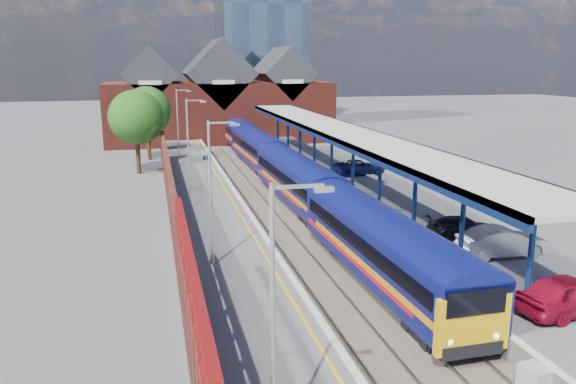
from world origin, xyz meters
The scene contains 25 objects.
ground centered at (0.00, 30.00, 0.00)m, with size 240.00×240.00×0.00m, color #5B5B5E.
ballast_bed centered at (0.00, 20.00, 0.03)m, with size 6.00×76.00×0.06m, color #473D33.
rails centered at (0.00, 20.00, 0.12)m, with size 4.51×76.00×0.14m.
left_platform centered at (-5.50, 20.00, 0.50)m, with size 5.00×76.00×1.00m, color #565659.
right_platform centered at (6.00, 20.00, 0.50)m, with size 6.00×76.00×1.00m, color #565659.
coping_left centered at (-3.15, 20.00, 1.02)m, with size 0.30×76.00×0.05m, color silver.
coping_right centered at (3.15, 20.00, 1.02)m, with size 0.30×76.00×0.05m, color silver.
yellow_line centered at (-3.75, 20.00, 1.01)m, with size 0.14×76.00×0.01m, color yellow.
train centered at (1.49, 28.88, 2.12)m, with size 3.14×65.95×3.45m.
canopy centered at (5.48, 21.95, 5.25)m, with size 4.50×52.00×4.48m.
lamp_post_a centered at (-6.36, -8.00, 4.99)m, with size 1.48×0.18×7.00m.
lamp_post_b centered at (-6.36, 6.00, 4.99)m, with size 1.48×0.18×7.00m.
lamp_post_c centered at (-6.36, 22.00, 4.99)m, with size 1.48×0.18×7.00m.
lamp_post_d centered at (-6.36, 38.00, 4.99)m, with size 1.48×0.18×7.00m.
platform_sign centered at (-5.00, 24.00, 2.69)m, with size 0.55×0.08×2.50m.
brick_wall centered at (-8.10, 13.54, 2.45)m, with size 0.35×50.00×3.86m.
station_building centered at (0.00, 58.00, 5.45)m, with size 30.00×12.12×13.78m.
glass_tower centered at (10.00, 80.00, 20.20)m, with size 14.20×14.20×40.30m.
tree_near centered at (-10.35, 35.91, 5.35)m, with size 5.20×5.20×8.10m.
tree_far centered at (-9.35, 43.91, 5.35)m, with size 5.20×5.20×8.10m.
parked_car_red centered at (6.52, -2.51, 1.77)m, with size 1.82×4.53×1.55m, color maroon.
parked_car_silver centered at (7.95, 3.94, 1.75)m, with size 1.59×4.56×1.50m, color silver.
parked_car_dark centered at (7.68, 7.18, 1.59)m, with size 1.66×4.08×1.18m, color black.
parked_car_blue centered at (8.50, 25.81, 1.64)m, with size 2.11×4.58×1.27m, color navy.
relay_cabinet centered at (2.66, -5.77, 0.50)m, with size 0.70×0.90×1.00m, color #A5A8AB.
Camera 1 is at (-8.98, -19.81, 10.59)m, focal length 35.00 mm.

